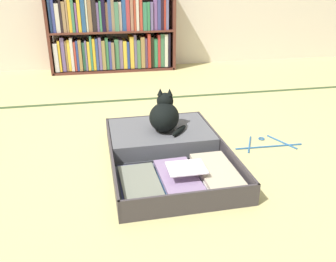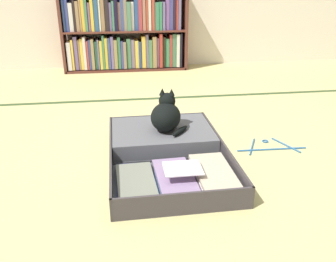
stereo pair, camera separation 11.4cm
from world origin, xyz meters
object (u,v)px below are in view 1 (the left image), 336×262
at_px(bookshelf, 112,33).
at_px(open_suitcase, 166,149).
at_px(clothes_hanger, 266,144).
at_px(black_cat, 165,115).

distance_m(bookshelf, open_suitcase, 2.25).
height_order(open_suitcase, clothes_hanger, open_suitcase).
bearing_deg(open_suitcase, black_cat, 82.88).
height_order(black_cat, clothes_hanger, black_cat).
xyz_separation_m(bookshelf, open_suitcase, (0.17, -2.22, -0.37)).
xyz_separation_m(open_suitcase, black_cat, (0.02, 0.15, 0.16)).
bearing_deg(clothes_hanger, bookshelf, 110.82).
height_order(bookshelf, open_suitcase, bookshelf).
distance_m(open_suitcase, clothes_hanger, 0.66).
bearing_deg(clothes_hanger, black_cat, 170.42).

